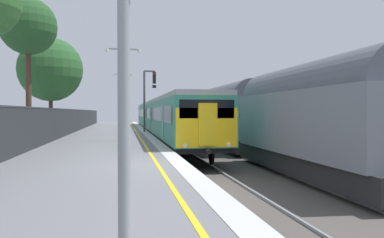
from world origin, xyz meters
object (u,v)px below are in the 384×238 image
(freight_train_adjacent_track, at_px, (209,114))
(background_tree_left, at_px, (28,29))
(commuter_train_at_platform, at_px, (162,117))
(platform_lamp_far, at_px, (123,96))
(platform_lamp_mid, at_px, (123,86))
(background_tree_centre, at_px, (51,71))
(signal_gantry, at_px, (147,94))

(freight_train_adjacent_track, distance_m, background_tree_left, 16.90)
(commuter_train_at_platform, height_order, platform_lamp_far, platform_lamp_far)
(platform_lamp_far, bearing_deg, freight_train_adjacent_track, -44.13)
(freight_train_adjacent_track, relative_size, platform_lamp_far, 8.91)
(platform_lamp_mid, bearing_deg, platform_lamp_far, 90.00)
(platform_lamp_mid, xyz_separation_m, background_tree_centre, (-5.26, 7.59, 1.55))
(freight_train_adjacent_track, relative_size, signal_gantry, 9.67)
(signal_gantry, distance_m, background_tree_left, 12.30)
(platform_lamp_far, xyz_separation_m, background_tree_centre, (-5.26, -10.96, 1.39))
(background_tree_left, bearing_deg, commuter_train_at_platform, 52.20)
(signal_gantry, bearing_deg, freight_train_adjacent_track, 3.50)
(freight_train_adjacent_track, bearing_deg, commuter_train_at_platform, 150.43)
(freight_train_adjacent_track, bearing_deg, platform_lamp_far, 135.87)
(commuter_train_at_platform, xyz_separation_m, platform_lamp_mid, (-3.51, -13.53, 1.93))
(commuter_train_at_platform, xyz_separation_m, background_tree_left, (-9.07, -11.69, 5.36))
(platform_lamp_far, bearing_deg, signal_gantry, -75.08)
(background_tree_left, bearing_deg, background_tree_centre, 87.09)
(platform_lamp_far, xyz_separation_m, background_tree_left, (-5.56, -16.71, 3.28))
(freight_train_adjacent_track, relative_size, background_tree_left, 6.00)
(platform_lamp_far, bearing_deg, background_tree_left, -108.39)
(signal_gantry, height_order, platform_lamp_mid, platform_lamp_mid)
(platform_lamp_mid, xyz_separation_m, background_tree_left, (-5.56, 1.84, 3.43))
(commuter_train_at_platform, bearing_deg, freight_train_adjacent_track, -29.57)
(freight_train_adjacent_track, height_order, platform_lamp_mid, platform_lamp_mid)
(background_tree_centre, bearing_deg, background_tree_left, -92.91)
(commuter_train_at_platform, bearing_deg, platform_lamp_far, 124.99)
(commuter_train_at_platform, distance_m, platform_lamp_far, 6.47)
(platform_lamp_mid, bearing_deg, background_tree_centre, 124.73)
(freight_train_adjacent_track, height_order, signal_gantry, signal_gantry)
(platform_lamp_mid, relative_size, background_tree_centre, 0.75)
(signal_gantry, bearing_deg, platform_lamp_far, 104.92)
(background_tree_centre, bearing_deg, platform_lamp_mid, -55.27)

